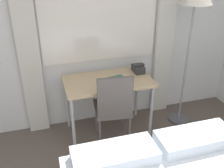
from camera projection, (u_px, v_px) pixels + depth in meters
The scene contains 6 objects.
wall_back_with_window at pixel (83, 20), 3.02m from camera, with size 5.17×0.13×2.70m.
desk at pixel (108, 85), 3.08m from camera, with size 1.02×0.56×0.73m.
desk_chair at pixel (113, 106), 2.91m from camera, with size 0.45×0.45×0.93m.
standing_lamp at pixel (195, 2), 2.87m from camera, with size 0.38×0.38×1.81m.
telephone at pixel (138, 68), 3.22m from camera, with size 0.14×0.18×0.11m.
book at pixel (116, 79), 3.02m from camera, with size 0.25×0.19×0.02m.
Camera 1 is at (-0.52, -0.24, 2.08)m, focal length 42.00 mm.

